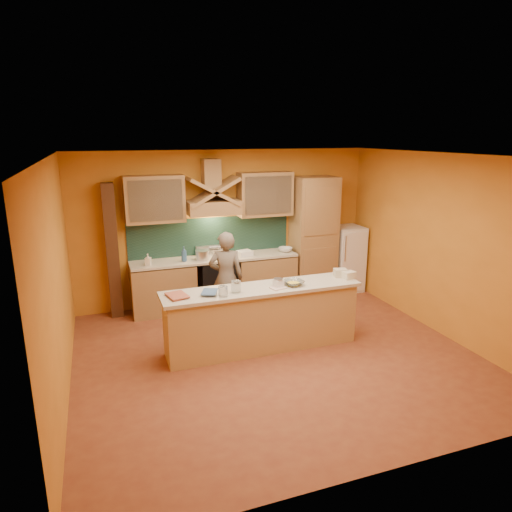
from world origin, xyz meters
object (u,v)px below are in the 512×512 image
object	(u,v)px
fridge	(346,258)
stove	(216,282)
mixing_bowl	(293,283)
person	(226,278)
kitchen_scale	(278,283)

from	to	relation	value
fridge	stove	bearing A→B (deg)	180.00
fridge	mixing_bowl	distance (m)	2.85
person	kitchen_scale	world-z (taller)	person
fridge	kitchen_scale	size ratio (longest dim) A/B	10.46
fridge	mixing_bowl	world-z (taller)	fridge
kitchen_scale	person	bearing A→B (deg)	98.72
person	mixing_bowl	xyz separation A→B (m)	(0.69, -1.15, 0.20)
fridge	person	size ratio (longest dim) A/B	0.83
stove	person	bearing A→B (deg)	-92.20
person	mixing_bowl	bearing A→B (deg)	137.44
stove	kitchen_scale	size ratio (longest dim) A/B	7.24
stove	fridge	world-z (taller)	fridge
stove	person	size ratio (longest dim) A/B	0.58
stove	person	distance (m)	0.88
fridge	mixing_bowl	size ratio (longest dim) A/B	4.49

